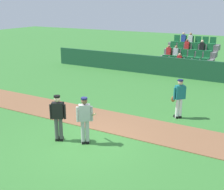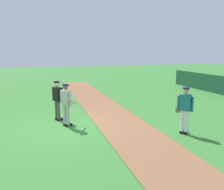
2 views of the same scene
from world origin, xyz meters
The scene contains 7 objects.
ground_plane centered at (0.00, 0.00, 0.00)m, with size 80.00×80.00×0.00m, color #387A33.
infield_dirt_path centered at (0.00, 2.21, 0.01)m, with size 28.00×2.17×0.03m, color brown.
dugout_fence centered at (0.00, 11.32, 0.66)m, with size 20.00×0.16×1.32m, color #19472D.
stadium_bleachers centered at (-0.01, 13.63, 0.75)m, with size 3.90×3.80×2.70m.
batter_grey_jersey centered at (0.08, -0.03, 0.97)m, with size 0.72×0.69×1.76m.
umpire_home_plate centered at (-0.90, -0.30, 1.00)m, with size 0.54×0.45×1.76m.
runner_teal_jersey centered at (2.25, 4.05, 0.96)m, with size 0.56×0.50×1.76m.
Camera 1 is at (5.73, -8.14, 4.93)m, focal length 47.81 mm.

